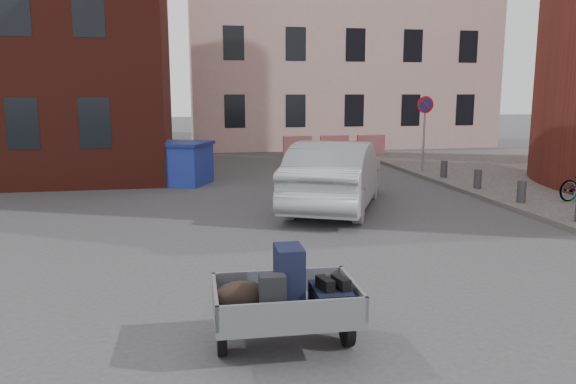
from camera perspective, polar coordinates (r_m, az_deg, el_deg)
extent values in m
plane|color=#38383A|center=(10.08, 3.80, -6.61)|extent=(120.00, 120.00, 0.00)
cube|color=#C79E99|center=(32.72, 4.79, 17.25)|extent=(16.00, 8.00, 14.00)
cylinder|color=gray|center=(20.69, 13.64, 5.71)|extent=(0.07, 0.07, 2.60)
cylinder|color=red|center=(20.63, 13.79, 8.62)|extent=(0.60, 0.03, 0.60)
cylinder|color=navy|center=(20.61, 13.81, 8.61)|extent=(0.44, 0.03, 0.44)
cylinder|color=#3A3A3D|center=(15.47, 22.63, 0.01)|extent=(0.22, 0.22, 0.55)
cylinder|color=#3A3A3D|center=(17.33, 18.71, 1.26)|extent=(0.22, 0.22, 0.55)
cylinder|color=#3A3A3D|center=(19.26, 15.56, 2.26)|extent=(0.22, 0.22, 0.55)
cube|color=red|center=(24.96, 0.98, 4.57)|extent=(1.30, 0.18, 1.00)
cube|color=red|center=(25.35, 4.76, 4.62)|extent=(1.30, 0.18, 1.00)
cube|color=red|center=(25.84, 8.42, 4.65)|extent=(1.30, 0.18, 1.00)
cylinder|color=black|center=(6.48, -6.76, -14.32)|extent=(0.11, 0.44, 0.44)
cylinder|color=black|center=(6.69, 6.00, -13.50)|extent=(0.11, 0.44, 0.44)
cube|color=slate|center=(6.46, -0.27, -12.04)|extent=(1.62, 1.12, 0.08)
cube|color=slate|center=(6.32, -7.40, -10.87)|extent=(0.06, 1.10, 0.28)
cube|color=slate|center=(6.55, 6.58, -10.08)|extent=(0.06, 1.10, 0.28)
cube|color=slate|center=(6.88, -0.99, -9.01)|extent=(1.60, 0.07, 0.28)
cube|color=slate|center=(5.90, 0.57, -12.33)|extent=(1.60, 0.07, 0.28)
cube|color=slate|center=(7.31, -1.42, -9.85)|extent=(0.09, 0.70, 0.06)
cube|color=black|center=(6.37, 0.10, -8.60)|extent=(0.31, 0.45, 0.70)
cube|color=black|center=(6.40, 4.38, -10.69)|extent=(0.41, 0.61, 0.25)
ellipsoid|color=black|center=(6.27, -4.79, -10.59)|extent=(0.61, 0.37, 0.36)
cube|color=black|center=(6.10, -1.59, -10.58)|extent=(0.28, 0.18, 0.48)
ellipsoid|color=blue|center=(6.72, -1.18, -9.69)|extent=(0.36, 0.31, 0.24)
cube|color=black|center=(6.27, 3.79, -9.28)|extent=(0.17, 0.29, 0.13)
cube|color=black|center=(6.31, 5.40, -9.17)|extent=(0.17, 0.29, 0.13)
cube|color=#21339F|center=(18.54, -12.94, 2.79)|extent=(3.48, 2.71, 1.25)
cube|color=navy|center=(18.47, -13.02, 4.86)|extent=(3.62, 2.85, 0.10)
imported|color=#9FA1A7|center=(14.14, 4.84, 1.76)|extent=(3.80, 5.48, 1.71)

